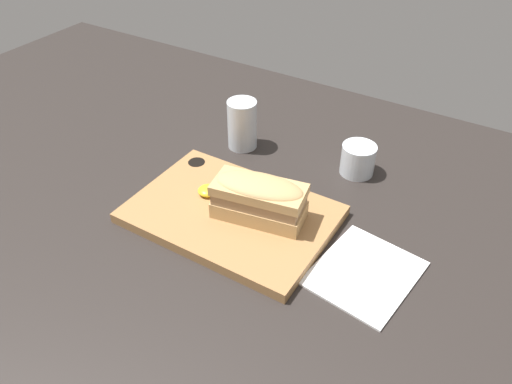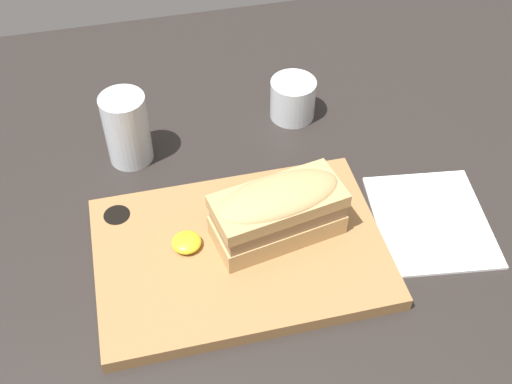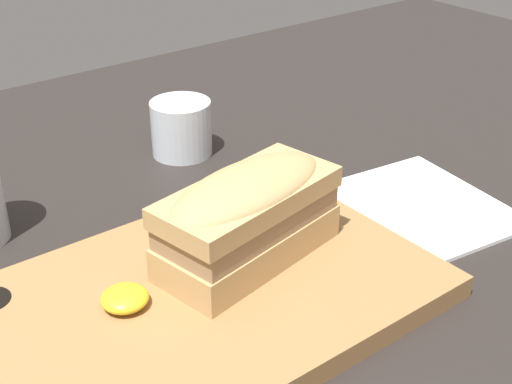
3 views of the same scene
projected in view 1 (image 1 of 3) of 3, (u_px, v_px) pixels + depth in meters
dining_table at (211, 218)px, 92.28cm from camera, size 193.63×118.41×2.00cm
serving_board at (231, 214)px, 90.25cm from camera, size 35.66×24.52×2.02cm
sandwich at (259, 197)px, 85.65cm from camera, size 17.00×9.99×7.96cm
mustard_dollop at (208, 191)px, 92.84cm from camera, size 3.68×3.68×1.47cm
water_glass at (242, 127)px, 106.99cm from camera, size 6.33×6.33×10.76cm
wine_glass at (358, 160)px, 100.25cm from camera, size 6.90×6.90×6.29cm
napkin at (365, 273)px, 80.00cm from camera, size 16.72×18.91×0.40cm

